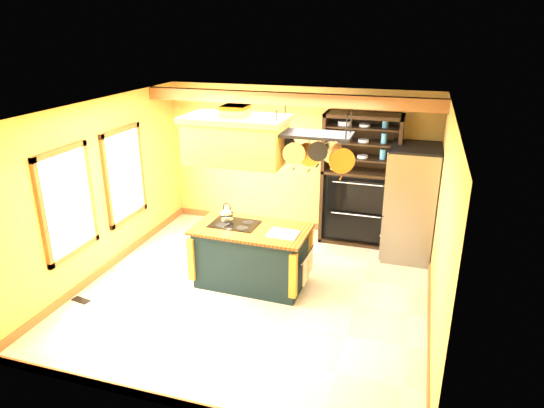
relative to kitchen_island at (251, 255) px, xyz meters
The scene contains 15 objects.
floor 0.51m from the kitchen_island, 56.06° to the right, with size 5.00×5.00×0.00m, color beige.
ceiling 2.24m from the kitchen_island, 56.06° to the right, with size 5.00×5.00×0.00m, color white.
wall_back 2.49m from the kitchen_island, 87.11° to the left, with size 5.00×0.02×2.70m, color #DEAC51.
wall_front 2.82m from the kitchen_island, 87.48° to the right, with size 5.00×0.02×2.70m, color #DEAC51.
wall_left 2.55m from the kitchen_island, behind, with size 0.02×5.00×2.70m, color #DEAC51.
wall_right 2.77m from the kitchen_island, ahead, with size 0.02×5.00×2.70m, color #DEAC51.
ceiling_beam 2.61m from the kitchen_island, 85.60° to the left, with size 5.00×0.15×0.20m, color #965C2E.
window_near 2.71m from the kitchen_island, 157.46° to the right, with size 0.06×1.06×1.56m.
window_far 2.56m from the kitchen_island, 169.73° to the left, with size 0.06×1.06×1.56m.
kitchen_island is the anchor object (origin of this frame).
range_hood 1.79m from the kitchen_island, behind, with size 1.44×0.81×0.80m.
pot_rack 2.00m from the kitchen_island, ahead, with size 1.10×0.50×0.80m.
refrigerator 2.83m from the kitchen_island, 38.17° to the left, with size 0.81×0.95×1.87m.
hutch 2.49m from the kitchen_island, 57.56° to the left, with size 1.32×0.60×2.33m.
floor_register 2.54m from the kitchen_island, 151.04° to the right, with size 0.28×0.12×0.01m, color black.
Camera 1 is at (2.11, -5.99, 3.74)m, focal length 32.00 mm.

